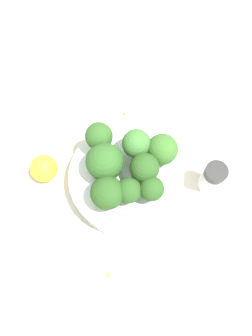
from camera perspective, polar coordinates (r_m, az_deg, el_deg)
The scene contains 16 objects.
ground_plane at distance 0.53m, azimuth -0.00°, elevation -2.59°, with size 3.00×3.00×0.00m, color beige.
bowl at distance 0.52m, azimuth -0.00°, elevation -1.96°, with size 0.18×0.18×0.04m, color silver.
broccoli_floret_0 at distance 0.46m, azimuth 3.23°, elevation -0.02°, with size 0.04×0.04×0.06m.
broccoli_floret_1 at distance 0.46m, azimuth -3.27°, elevation -4.37°, with size 0.05×0.05×0.06m.
broccoli_floret_2 at distance 0.46m, azimuth 4.46°, elevation -3.76°, with size 0.04×0.04×0.05m.
broccoli_floret_3 at distance 0.48m, azimuth 1.82°, elevation 4.21°, with size 0.04×0.04×0.06m.
broccoli_floret_4 at distance 0.46m, azimuth 0.50°, elevation -3.98°, with size 0.04×0.04×0.05m.
broccoli_floret_5 at distance 0.47m, azimuth -3.71°, elevation 1.03°, with size 0.06×0.06×0.06m.
broccoli_floret_6 at distance 0.49m, azimuth -4.71°, elevation 5.40°, with size 0.04×0.04×0.06m.
broccoli_floret_7 at distance 0.48m, azimuth 6.61°, elevation 2.75°, with size 0.05×0.05×0.06m.
pepper_shaker at distance 0.52m, azimuth 14.72°, elevation -1.66°, with size 0.03×0.03×0.07m.
lemon_wedge at distance 0.53m, azimuth -14.09°, elevation -0.05°, with size 0.04×0.04×0.04m, color yellow.
almond_crumb_0 at distance 0.58m, azimuth -0.32°, elevation 9.59°, with size 0.01×0.00×0.01m, color olive.
almond_crumb_1 at distance 0.50m, azimuth -2.97°, elevation -18.11°, with size 0.01×0.01×0.01m, color #AD7F4C.
almond_crumb_2 at distance 0.57m, azimuth 3.19°, elevation 6.58°, with size 0.01×0.01×0.01m, color tan.
almond_crumb_3 at distance 0.55m, azimuth 9.01°, elevation 2.43°, with size 0.01×0.01×0.01m, color #AD7F4C.
Camera 1 is at (-0.14, 0.08, 0.51)m, focal length 35.00 mm.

